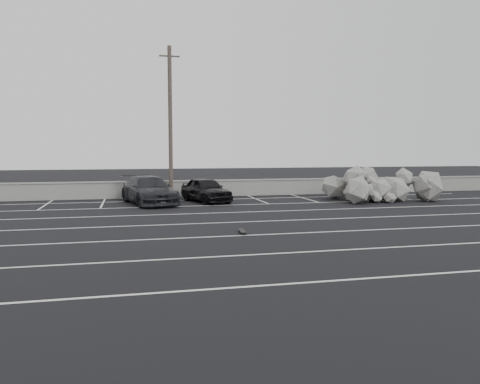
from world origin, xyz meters
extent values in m
plane|color=black|center=(0.00, 0.00, 0.00)|extent=(120.00, 120.00, 0.00)
cube|color=gray|center=(0.00, 14.00, 0.50)|extent=(50.00, 0.35, 1.00)
cube|color=gray|center=(0.00, 14.00, 1.02)|extent=(50.00, 0.45, 0.08)
cube|color=silver|center=(0.00, -6.00, 0.00)|extent=(36.00, 0.10, 0.01)
cube|color=silver|center=(0.00, -3.00, 0.00)|extent=(36.00, 0.10, 0.01)
cube|color=silver|center=(0.00, 0.00, 0.00)|extent=(36.00, 0.10, 0.01)
cube|color=silver|center=(0.00, 3.00, 0.00)|extent=(36.00, 0.10, 0.01)
cube|color=silver|center=(0.00, 6.00, 0.00)|extent=(36.00, 0.10, 0.01)
cube|color=silver|center=(0.00, 9.00, 0.00)|extent=(36.00, 0.10, 0.01)
cube|color=silver|center=(0.00, 12.00, 0.00)|extent=(36.00, 0.10, 0.01)
cube|color=silver|center=(-8.00, 11.50, 0.00)|extent=(0.10, 5.00, 0.01)
cube|color=silver|center=(-5.00, 11.50, 0.00)|extent=(0.10, 5.00, 0.01)
cube|color=silver|center=(-2.00, 11.50, 0.00)|extent=(0.10, 5.00, 0.01)
cube|color=silver|center=(1.00, 11.50, 0.00)|extent=(0.10, 5.00, 0.01)
cube|color=silver|center=(4.00, 11.50, 0.00)|extent=(0.10, 5.00, 0.01)
cube|color=silver|center=(7.00, 11.50, 0.00)|extent=(0.10, 5.00, 0.01)
cube|color=silver|center=(10.00, 11.50, 0.00)|extent=(0.10, 5.00, 0.01)
cube|color=silver|center=(13.00, 11.50, 0.00)|extent=(0.10, 5.00, 0.01)
imported|color=black|center=(0.76, 10.84, 0.71)|extent=(2.82, 4.46, 1.41)
imported|color=black|center=(-2.48, 10.62, 0.77)|extent=(3.39, 5.66, 1.54)
cylinder|color=#4C4238|center=(-1.03, 13.20, 4.61)|extent=(0.25, 0.25, 9.22)
cube|color=#4C4238|center=(-1.03, 13.20, 8.61)|extent=(1.23, 0.08, 0.08)
cylinder|color=#252427|center=(11.87, 13.60, 0.47)|extent=(0.66, 0.66, 0.93)
cylinder|color=#252427|center=(11.87, 13.60, 0.95)|extent=(0.73, 0.73, 0.05)
cube|color=black|center=(0.41, 0.41, 0.08)|extent=(0.26, 0.77, 0.02)
cube|color=#252427|center=(0.44, 0.66, 0.05)|extent=(0.16, 0.06, 0.04)
cube|color=#252427|center=(0.39, 0.16, 0.05)|extent=(0.16, 0.06, 0.04)
cylinder|color=black|center=(0.34, 0.67, 0.03)|extent=(0.03, 0.06, 0.05)
cylinder|color=black|center=(0.53, 0.65, 0.03)|extent=(0.03, 0.06, 0.05)
cylinder|color=black|center=(0.30, 0.17, 0.03)|extent=(0.03, 0.06, 0.05)
cylinder|color=black|center=(0.48, 0.15, 0.03)|extent=(0.03, 0.06, 0.05)
camera|label=1|loc=(-3.49, -15.69, 2.99)|focal=35.00mm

